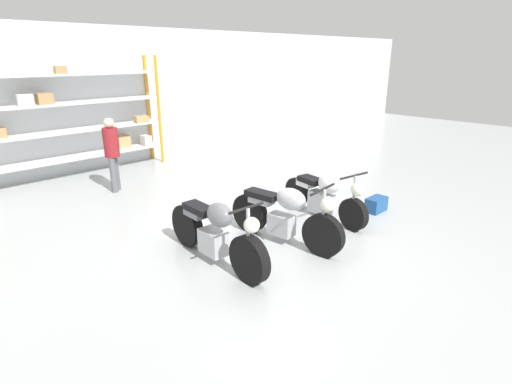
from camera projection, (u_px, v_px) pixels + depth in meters
The scene contains 8 objects.
ground_plane at pixel (273, 237), 6.66m from camera, with size 30.00×30.00×0.00m, color #B2B7B7.
back_wall at pixel (98, 99), 10.30m from camera, with size 30.00×0.08×3.60m.
shelving_rack at pixel (76, 118), 9.65m from camera, with size 4.46×0.63×2.88m.
motorcycle_grey at pixel (216, 233), 5.72m from camera, with size 0.56×2.18×1.07m.
motorcycle_silver at pixel (285, 215), 6.31m from camera, with size 0.66×2.10×1.07m.
motorcycle_white at pixel (325, 195), 7.35m from camera, with size 0.66×2.05×0.99m.
person_browsing at pixel (112, 149), 8.62m from camera, with size 0.45×0.45×1.62m.
toolbox at pixel (376, 204), 7.72m from camera, with size 0.44×0.26×0.28m.
Camera 1 is at (-4.42, -4.14, 2.88)m, focal length 28.00 mm.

